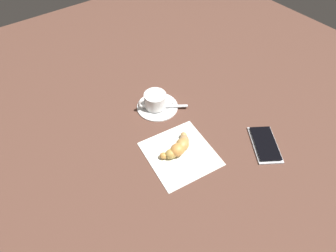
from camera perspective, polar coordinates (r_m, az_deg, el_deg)
ground_plane at (r=0.86m, az=0.61°, el=-0.02°), size 1.80×1.80×0.00m
saucer at (r=0.91m, az=-2.12°, el=3.96°), size 0.13×0.13×0.01m
espresso_cup at (r=0.89m, az=-2.65°, el=5.19°), size 0.07×0.09×0.05m
teaspoon at (r=0.90m, az=-2.01°, el=3.97°), size 0.09×0.12×0.01m
sugar_packet at (r=0.92m, az=-0.54°, el=5.40°), size 0.06×0.02×0.01m
napkin at (r=0.79m, az=2.44°, el=-5.49°), size 0.20×0.20×0.00m
croissant at (r=0.78m, az=2.16°, el=-4.21°), size 0.07×0.11×0.03m
cell_phone at (r=0.85m, az=18.71°, el=-3.41°), size 0.15×0.13×0.01m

